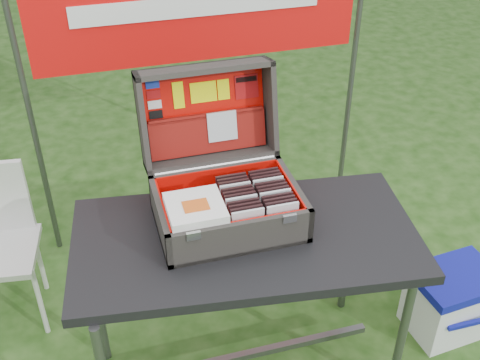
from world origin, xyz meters
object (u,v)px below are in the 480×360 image
object	(u,v)px
suitcase	(224,160)
cooler	(451,301)
table	(245,310)
cardboard_box	(355,240)

from	to	relation	value
suitcase	cooler	distance (m)	1.38
suitcase	cooler	size ratio (longest dim) A/B	1.42
table	suitcase	xyz separation A→B (m)	(-0.04, 0.14, 0.65)
cardboard_box	suitcase	bearing A→B (deg)	-171.37
suitcase	cardboard_box	distance (m)	1.16
table	suitcase	bearing A→B (deg)	113.87
cardboard_box	table	bearing A→B (deg)	-161.33
suitcase	cooler	world-z (taller)	suitcase
table	suitcase	world-z (taller)	suitcase
table	cooler	bearing A→B (deg)	7.00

